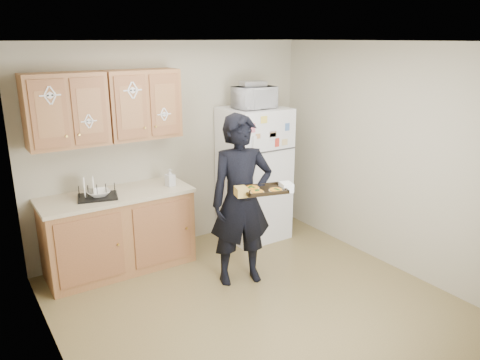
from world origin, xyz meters
The scene contains 22 objects.
floor centered at (0.00, 0.00, 0.00)m, with size 3.60×3.60×0.00m, color brown.
ceiling centered at (0.00, 0.00, 2.50)m, with size 3.60×3.60×0.00m, color silver.
wall_back centered at (0.00, 1.80, 1.25)m, with size 3.60×0.04×2.50m, color #ADA58C.
wall_front centered at (0.00, -1.80, 1.25)m, with size 3.60×0.04×2.50m, color #ADA58C.
wall_left centered at (-1.80, 0.00, 1.25)m, with size 0.04×3.60×2.50m, color #ADA58C.
wall_right centered at (1.80, 0.00, 1.25)m, with size 0.04×3.60×2.50m, color #ADA58C.
refrigerator centered at (0.95, 1.43, 0.85)m, with size 0.75×0.70×1.70m, color white.
base_cabinet centered at (-0.85, 1.48, 0.43)m, with size 1.60×0.60×0.86m, color #935F32.
countertop centered at (-0.85, 1.48, 0.88)m, with size 1.64×0.64×0.04m, color beige.
upper_cab_left centered at (-1.25, 1.61, 1.83)m, with size 0.80×0.33×0.75m, color #935F32.
upper_cab_right centered at (-0.43, 1.61, 1.83)m, with size 0.80×0.33×0.75m, color #935F32.
cereal_box centered at (1.47, 1.67, 0.16)m, with size 0.20×0.07×0.32m, color gold.
person centered at (0.16, 0.52, 0.91)m, with size 0.66×0.43×1.81m, color black.
baking_tray centered at (0.24, 0.23, 1.09)m, with size 0.41×0.30×0.04m, color black.
pizza_front_left centered at (0.13, 0.19, 1.10)m, with size 0.14×0.14×0.02m, color orange.
pizza_front_right centered at (0.31, 0.14, 1.10)m, with size 0.14×0.14×0.02m, color orange.
pizza_back_left centered at (0.16, 0.32, 1.10)m, with size 0.14×0.14×0.02m, color orange.
microwave centered at (0.91, 1.38, 1.83)m, with size 0.48×0.33×0.27m, color white.
foil_pan centered at (0.91, 1.41, 2.00)m, with size 0.29×0.20×0.06m, color #B9B8C0.
dish_rack centered at (-1.06, 1.45, 0.98)m, with size 0.40×0.30×0.16m, color black.
bowl centered at (-1.04, 1.45, 0.95)m, with size 0.24×0.24×0.06m, color white.
soap_bottle centered at (-0.23, 1.41, 1.00)m, with size 0.09×0.09×0.20m, color white.
Camera 1 is at (-2.35, -3.31, 2.53)m, focal length 35.00 mm.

